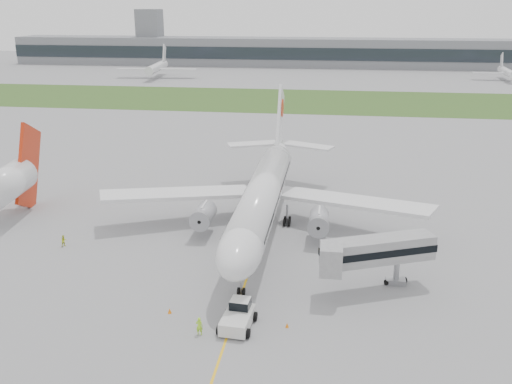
# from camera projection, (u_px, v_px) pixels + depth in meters

# --- Properties ---
(ground) EXTENTS (600.00, 600.00, 0.00)m
(ground) POSITION_uv_depth(u_px,v_px,m) (259.00, 242.00, 77.92)
(ground) COLOR #97979A
(ground) RESTS_ON ground
(apron_markings) EXTENTS (70.00, 70.00, 0.04)m
(apron_markings) POSITION_uv_depth(u_px,v_px,m) (254.00, 258.00, 73.22)
(apron_markings) COLOR yellow
(apron_markings) RESTS_ON ground
(grass_strip) EXTENTS (600.00, 50.00, 0.02)m
(grass_strip) POSITION_uv_depth(u_px,v_px,m) (307.00, 101.00, 190.68)
(grass_strip) COLOR #3C5C22
(grass_strip) RESTS_ON ground
(terminal_building) EXTENTS (320.00, 22.30, 14.00)m
(terminal_building) POSITION_uv_depth(u_px,v_px,m) (319.00, 52.00, 291.72)
(terminal_building) COLOR slate
(terminal_building) RESTS_ON ground
(control_tower) EXTENTS (12.00, 12.00, 56.00)m
(control_tower) POSITION_uv_depth(u_px,v_px,m) (152.00, 63.00, 307.80)
(control_tower) COLOR slate
(control_tower) RESTS_ON ground
(airliner) EXTENTS (48.13, 53.95, 17.88)m
(airliner) POSITION_uv_depth(u_px,v_px,m) (264.00, 192.00, 80.71)
(airliner) COLOR silver
(airliner) RESTS_ON ground
(pushback_tug) EXTENTS (3.61, 5.06, 2.49)m
(pushback_tug) POSITION_uv_depth(u_px,v_px,m) (238.00, 316.00, 57.46)
(pushback_tug) COLOR silver
(pushback_tug) RESTS_ON ground
(jet_bridge) EXTENTS (13.29, 8.77, 6.43)m
(jet_bridge) POSITION_uv_depth(u_px,v_px,m) (372.00, 252.00, 63.46)
(jet_bridge) COLOR #9E9FA1
(jet_bridge) RESTS_ON ground
(safety_cone_left) EXTENTS (0.42, 0.42, 0.58)m
(safety_cone_left) POSITION_uv_depth(u_px,v_px,m) (170.00, 311.00, 60.02)
(safety_cone_left) COLOR orange
(safety_cone_left) RESTS_ON ground
(safety_cone_right) EXTENTS (0.36, 0.36, 0.50)m
(safety_cone_right) POSITION_uv_depth(u_px,v_px,m) (287.00, 325.00, 57.41)
(safety_cone_right) COLOR orange
(safety_cone_right) RESTS_ON ground
(ground_crew_near) EXTENTS (0.71, 0.48, 1.91)m
(ground_crew_near) POSITION_uv_depth(u_px,v_px,m) (199.00, 326.00, 55.95)
(ground_crew_near) COLOR #A6EE27
(ground_crew_near) RESTS_ON ground
(ground_crew_far) EXTENTS (0.95, 0.98, 1.59)m
(ground_crew_far) POSITION_uv_depth(u_px,v_px,m) (64.00, 241.00, 76.37)
(ground_crew_far) COLOR #C4D223
(ground_crew_far) RESTS_ON ground
(neighbor_aircraft) EXTENTS (5.97, 17.68, 14.35)m
(neighbor_aircraft) POSITION_uv_depth(u_px,v_px,m) (10.00, 181.00, 85.47)
(neighbor_aircraft) COLOR #BB250A
(neighbor_aircraft) RESTS_ON ground
(distant_aircraft_left) EXTENTS (36.87, 33.20, 13.13)m
(distant_aircraft_left) POSITION_uv_depth(u_px,v_px,m) (157.00, 78.00, 248.15)
(distant_aircraft_left) COLOR silver
(distant_aircraft_left) RESTS_ON ground
(distant_aircraft_right) EXTENTS (28.69, 25.68, 10.44)m
(distant_aircraft_right) POSITION_uv_depth(u_px,v_px,m) (505.00, 81.00, 239.93)
(distant_aircraft_right) COLOR silver
(distant_aircraft_right) RESTS_ON ground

